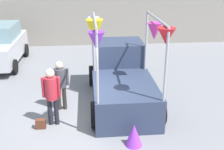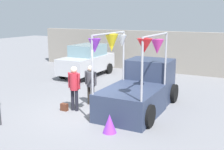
{
  "view_description": "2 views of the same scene",
  "coord_description": "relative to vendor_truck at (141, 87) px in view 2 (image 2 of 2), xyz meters",
  "views": [
    {
      "loc": [
        0.46,
        -7.35,
        4.36
      ],
      "look_at": [
        1.2,
        0.65,
        1.19
      ],
      "focal_mm": 45.0,
      "sensor_mm": 36.0,
      "label": 1
    },
    {
      "loc": [
        5.39,
        -8.58,
        3.61
      ],
      "look_at": [
        0.96,
        0.06,
        1.52
      ],
      "focal_mm": 45.0,
      "sensor_mm": 36.0,
      "label": 2
    }
  ],
  "objects": [
    {
      "name": "person_vendor",
      "position": [
        -1.96,
        -0.57,
        0.13
      ],
      "size": [
        0.53,
        0.34,
        1.62
      ],
      "color": "#2D2823",
      "rests_on": "ground"
    },
    {
      "name": "folded_kite_bundle_violet",
      "position": [
        0.03,
        -2.73,
        -0.55
      ],
      "size": [
        0.61,
        0.61,
        0.6
      ],
      "primitive_type": "cone",
      "rotation": [
        0.0,
        0.0,
        0.96
      ],
      "color": "purple",
      "rests_on": "ground"
    },
    {
      "name": "handbag",
      "position": [
        -2.48,
        -1.69,
        -0.71
      ],
      "size": [
        0.28,
        0.16,
        0.28
      ],
      "primitive_type": "cube",
      "color": "#592D1E",
      "rests_on": "ground"
    },
    {
      "name": "parked_car",
      "position": [
        -5.05,
        4.07,
        0.1
      ],
      "size": [
        1.88,
        4.0,
        1.88
      ],
      "color": "#B7B7BC",
      "rests_on": "ground"
    },
    {
      "name": "brick_boundary_wall",
      "position": [
        -1.55,
        7.33,
        0.45
      ],
      "size": [
        18.0,
        0.36,
        2.6
      ],
      "primitive_type": "cube",
      "color": "gray",
      "rests_on": "ground"
    },
    {
      "name": "ground_plane",
      "position": [
        -1.55,
        -1.41,
        -0.85
      ],
      "size": [
        60.0,
        60.0,
        0.0
      ],
      "primitive_type": "plane",
      "color": "slate"
    },
    {
      "name": "person_customer",
      "position": [
        -2.13,
        -1.49,
        0.2
      ],
      "size": [
        0.53,
        0.34,
        1.72
      ],
      "color": "black",
      "rests_on": "ground"
    },
    {
      "name": "vendor_truck",
      "position": [
        0.0,
        0.0,
        0.0
      ],
      "size": [
        2.38,
        4.07,
        2.99
      ],
      "color": "#2D3851",
      "rests_on": "ground"
    }
  ]
}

